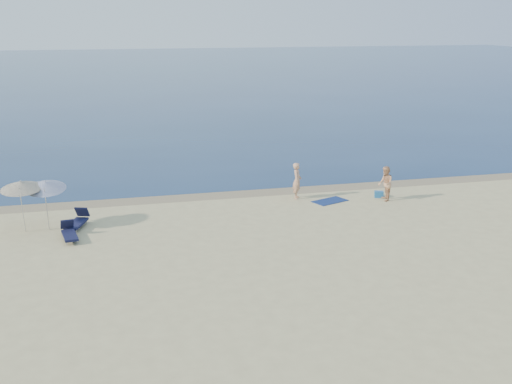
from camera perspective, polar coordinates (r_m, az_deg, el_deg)
sea at (r=113.40m, az=-10.38°, el=10.49°), size 240.00×160.00×0.01m
wet_sand_strip at (r=34.29m, az=-0.87°, el=-0.11°), size 240.00×1.60×0.00m
person_left at (r=33.18m, az=3.67°, el=1.01°), size 0.68×0.81×1.88m
person_right at (r=33.41m, az=11.43°, el=0.74°), size 0.85×0.99×1.78m
beach_towel at (r=33.03m, az=6.58°, el=-0.80°), size 1.99×1.56×0.03m
white_bag at (r=34.30m, az=10.82°, el=-0.14°), size 0.36×0.32×0.28m
blue_cooler at (r=34.09m, az=10.87°, el=-0.20°), size 0.54×0.46×0.33m
umbrella_near at (r=29.67m, az=-18.21°, el=0.56°), size 1.88×1.90×2.33m
umbrella_far at (r=29.61m, az=-20.17°, el=0.57°), size 2.10×2.12×2.41m
lounger_left at (r=29.78m, az=-15.59°, el=-2.54°), size 1.14×1.88×0.79m
lounger_right at (r=28.33m, az=-16.26°, el=-3.54°), size 0.80×1.74×0.74m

